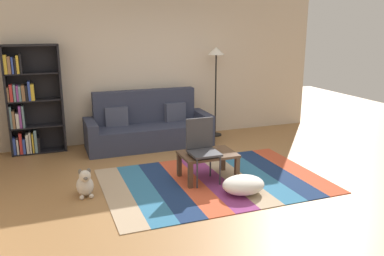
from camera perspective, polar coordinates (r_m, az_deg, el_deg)
The scene contains 11 objects.
ground_plane at distance 5.72m, azimuth 1.71°, elevation -7.77°, with size 14.00×14.00×0.00m, color #9E7042.
back_wall at distance 7.75m, azimuth -5.48°, elevation 8.43°, with size 6.80×0.10×2.70m, color beige.
rug at distance 5.77m, azimuth 3.08°, elevation -7.54°, with size 3.08×2.07×0.01m.
couch at distance 7.36m, azimuth -6.24°, elevation 0.05°, with size 2.26×0.80×1.00m.
bookshelf at distance 7.32m, azimuth -22.25°, elevation 3.15°, with size 0.90×0.28×1.85m.
coffee_table at distance 5.74m, azimuth 2.27°, elevation -4.19°, with size 0.78×0.55×0.39m.
pouf at distance 5.35m, azimuth 7.34°, elevation -8.04°, with size 0.57×0.46×0.23m, color white.
dog at distance 5.43m, azimuth -15.01°, elevation -7.74°, with size 0.22×0.35×0.40m.
standing_lamp at distance 7.82m, azimuth 3.45°, elevation 9.32°, with size 0.32×0.32×1.75m.
tv_remote at distance 5.79m, azimuth 3.00°, elevation -3.22°, with size 0.04×0.15×0.02m, color black.
folding_chair at distance 5.62m, azimuth 1.42°, elevation -2.41°, with size 0.40×0.40×0.90m.
Camera 1 is at (-2.03, -4.89, 2.18)m, focal length 37.40 mm.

